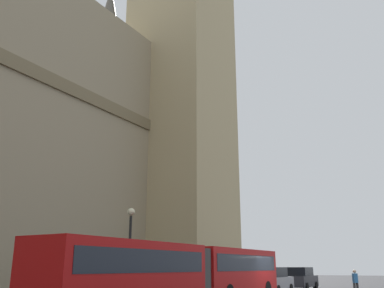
{
  "coord_description": "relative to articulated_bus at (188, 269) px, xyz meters",
  "views": [
    {
      "loc": [
        -26.36,
        -9.65,
        1.87
      ],
      "look_at": [
        -2.95,
        4.34,
        9.84
      ],
      "focal_mm": 39.43,
      "sensor_mm": 36.0,
      "label": 1
    }
  ],
  "objects": [
    {
      "name": "street_lamp",
      "position": [
        0.81,
        4.51,
        1.31
      ],
      "size": [
        0.44,
        0.44,
        5.27
      ],
      "color": "black",
      "rests_on": "ground_plane"
    },
    {
      "name": "sedan_trailing",
      "position": [
        18.41,
        -0.18,
        -0.83
      ],
      "size": [
        4.4,
        1.86,
        1.85
      ],
      "color": "black",
      "rests_on": "ground_plane"
    },
    {
      "name": "sedan_lead",
      "position": [
        12.43,
        0.14,
        -0.83
      ],
      "size": [
        4.4,
        1.86,
        1.85
      ],
      "color": "gray",
      "rests_on": "ground_plane"
    },
    {
      "name": "pedestrian_near_cones",
      "position": [
        11.6,
        -5.9,
        -0.83
      ],
      "size": [
        0.47,
        0.41,
        1.69
      ],
      "color": "#333333",
      "rests_on": "ground_plane"
    },
    {
      "name": "articulated_bus",
      "position": [
        0.0,
        0.0,
        0.0
      ],
      "size": [
        18.9,
        2.54,
        2.9
      ],
      "color": "#B20F0F",
      "rests_on": "ground_plane"
    }
  ]
}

